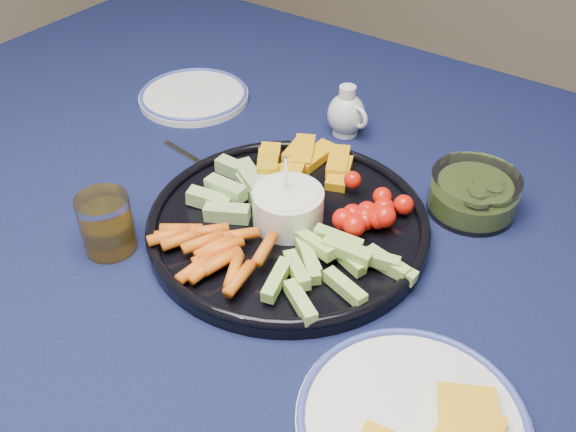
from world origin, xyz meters
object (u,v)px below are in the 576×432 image
Objects in this scene: juice_tumbler at (107,227)px; cheese_plate at (413,420)px; crudite_platter at (286,219)px; pickle_bowl at (473,195)px; dining_table at (334,266)px; side_plate_extra at (194,96)px; creamer_pitcher at (347,114)px.

cheese_plate is at bearing -1.53° from juice_tumbler.
pickle_bowl is at bearing 45.77° from crudite_platter.
side_plate_extra is at bearing 160.64° from dining_table.
cheese_plate is at bearing -51.71° from creamer_pitcher.
juice_tumbler is at bearing -104.07° from creamer_pitcher.
juice_tumbler is (-0.20, -0.21, 0.12)m from dining_table.
cheese_plate is 0.43m from juice_tumbler.
creamer_pitcher is at bearing 75.93° from juice_tumbler.
cheese_plate reaches higher than side_plate_extra.
cheese_plate is (0.26, -0.16, -0.01)m from crudite_platter.
pickle_bowl is at bearing 104.16° from cheese_plate.
juice_tumbler is (-0.34, -0.33, 0.01)m from pickle_bowl.
pickle_bowl is at bearing -15.77° from creamer_pitcher.
crudite_platter reaches higher than side_plate_extra.
crudite_platter is (-0.04, -0.06, 0.11)m from dining_table.
creamer_pitcher is at bearing 118.54° from dining_table.
side_plate_extra reaches higher than dining_table.
dining_table is 0.21m from pickle_bowl.
juice_tumbler is 0.41× the size of side_plate_extra.
creamer_pitcher reaches higher than juice_tumbler.
side_plate_extra is (-0.59, 0.35, -0.00)m from cheese_plate.
dining_table is 20.51× the size of creamer_pitcher.
side_plate_extra is at bearing -167.72° from creamer_pitcher.
pickle_bowl reaches higher than cheese_plate.
crudite_platter is 0.25m from pickle_bowl.
dining_table is 21.64× the size of juice_tumbler.
creamer_pitcher is (-0.06, 0.25, 0.01)m from crudite_platter.
juice_tumbler reaches higher than pickle_bowl.
juice_tumbler is at bearing 178.47° from cheese_plate.
dining_table is 8.97× the size of side_plate_extra.
pickle_bowl is at bearing 44.55° from juice_tumbler.
crudite_platter is at bearing 43.15° from juice_tumbler.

